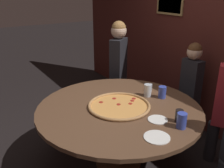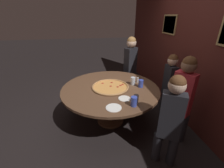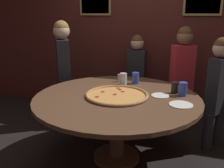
# 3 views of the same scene
# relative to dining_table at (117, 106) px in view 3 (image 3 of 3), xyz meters

# --- Properties ---
(ground_plane) EXTENTS (24.00, 24.00, 0.00)m
(ground_plane) POSITION_rel_dining_table_xyz_m (0.00, 0.00, -0.63)
(ground_plane) COLOR black
(back_wall) EXTENTS (6.40, 0.08, 2.60)m
(back_wall) POSITION_rel_dining_table_xyz_m (0.00, 1.48, 0.68)
(back_wall) COLOR #4C1E19
(back_wall) RESTS_ON ground_plane
(dining_table) EXTENTS (1.75, 1.75, 0.74)m
(dining_table) POSITION_rel_dining_table_xyz_m (0.00, 0.00, 0.00)
(dining_table) COLOR brown
(dining_table) RESTS_ON ground_plane
(giant_pizza) EXTENTS (0.67, 0.67, 0.03)m
(giant_pizza) POSITION_rel_dining_table_xyz_m (-0.00, 0.00, 0.13)
(giant_pizza) COLOR #E0994C
(giant_pizza) RESTS_ON dining_table
(drink_cup_beside_pizza) EXTENTS (0.09, 0.09, 0.15)m
(drink_cup_beside_pizza) POSITION_rel_dining_table_xyz_m (-0.05, 0.44, 0.19)
(drink_cup_beside_pizza) COLOR silver
(drink_cup_beside_pizza) RESTS_ON dining_table
(drink_cup_far_left) EXTENTS (0.08, 0.08, 0.13)m
(drink_cup_far_left) POSITION_rel_dining_table_xyz_m (0.57, 0.29, 0.18)
(drink_cup_far_left) COLOR black
(drink_cup_far_left) RESTS_ON dining_table
(drink_cup_far_right) EXTENTS (0.09, 0.09, 0.15)m
(drink_cup_far_right) POSITION_rel_dining_table_xyz_m (0.66, 0.23, 0.19)
(drink_cup_far_right) COLOR #384CB7
(drink_cup_far_right) RESTS_ON dining_table
(drink_cup_centre_back) EXTENTS (0.09, 0.09, 0.14)m
(drink_cup_centre_back) POSITION_rel_dining_table_xyz_m (0.08, 0.55, 0.18)
(drink_cup_centre_back) COLOR #384CB7
(drink_cup_centre_back) RESTS_ON dining_table
(white_plate_right_side) EXTENTS (0.19, 0.19, 0.01)m
(white_plate_right_side) POSITION_rel_dining_table_xyz_m (0.44, 0.15, 0.12)
(white_plate_right_side) COLOR white
(white_plate_right_side) RESTS_ON dining_table
(white_plate_left_side) EXTENTS (0.23, 0.23, 0.01)m
(white_plate_left_side) POSITION_rel_dining_table_xyz_m (0.66, -0.06, 0.12)
(white_plate_left_side) COLOR white
(white_plate_left_side) RESTS_ON dining_table
(condiment_shaker) EXTENTS (0.04, 0.04, 0.10)m
(condiment_shaker) POSITION_rel_dining_table_xyz_m (-0.14, 0.56, 0.16)
(condiment_shaker) COLOR silver
(condiment_shaker) RESTS_ON dining_table
(diner_far_right) EXTENTS (0.37, 0.29, 1.43)m
(diner_far_right) POSITION_rel_dining_table_xyz_m (0.61, 1.02, 0.18)
(diner_far_right) COLOR #232328
(diner_far_right) RESTS_ON ground_plane
(diner_far_left) EXTENTS (0.27, 0.35, 1.33)m
(diner_far_left) POSITION_rel_dining_table_xyz_m (1.03, 0.60, 0.13)
(diner_far_left) COLOR #232328
(diner_far_left) RESTS_ON ground_plane
(diner_side_left) EXTENTS (0.32, 0.38, 1.49)m
(diner_side_left) POSITION_rel_dining_table_xyz_m (-0.99, 0.66, 0.22)
(diner_side_left) COLOR #232328
(diner_side_left) RESTS_ON ground_plane
(diner_centre_back) EXTENTS (0.32, 0.19, 1.29)m
(diner_centre_back) POSITION_rel_dining_table_xyz_m (-0.06, 1.19, 0.10)
(diner_centre_back) COLOR #232328
(diner_centre_back) RESTS_ON ground_plane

